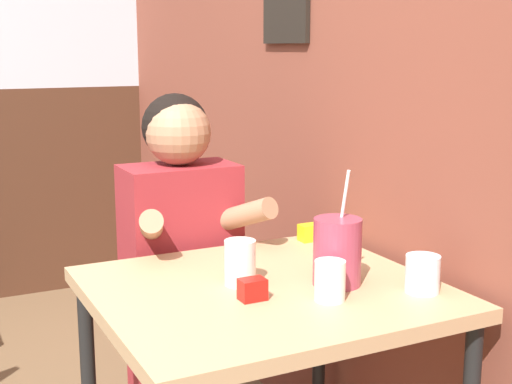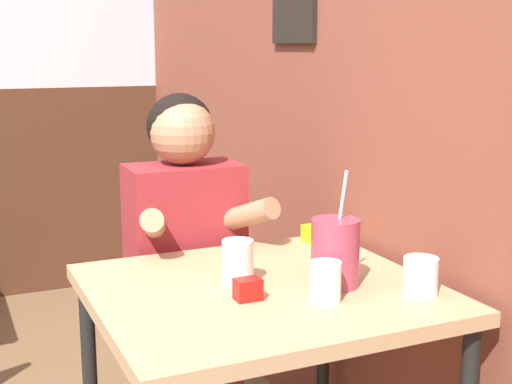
{
  "view_description": "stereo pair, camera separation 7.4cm",
  "coord_description": "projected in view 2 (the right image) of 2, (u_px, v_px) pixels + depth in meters",
  "views": [
    {
      "loc": [
        0.1,
        -1.2,
        1.31
      ],
      "look_at": [
        0.91,
        0.41,
        0.94
      ],
      "focal_mm": 50.0,
      "sensor_mm": 36.0,
      "label": 1
    },
    {
      "loc": [
        0.17,
        -1.23,
        1.31
      ],
      "look_at": [
        0.91,
        0.41,
        0.94
      ],
      "focal_mm": 50.0,
      "sensor_mm": 36.0,
      "label": 2
    }
  ],
  "objects": [
    {
      "name": "brick_wall_right",
      "position": [
        259.0,
        36.0,
        2.73
      ],
      "size": [
        0.08,
        4.62,
        2.7
      ],
      "color": "brown",
      "rests_on": "ground_plane"
    },
    {
      "name": "cocktail_pitcher",
      "position": [
        335.0,
        252.0,
        1.72
      ],
      "size": [
        0.12,
        0.12,
        0.28
      ],
      "color": "#99384C",
      "rests_on": "main_table"
    },
    {
      "name": "glass_far_side",
      "position": [
        238.0,
        262.0,
        1.73
      ],
      "size": [
        0.08,
        0.08,
        0.11
      ],
      "color": "silver",
      "rests_on": "main_table"
    },
    {
      "name": "glass_center",
      "position": [
        326.0,
        282.0,
        1.62
      ],
      "size": [
        0.07,
        0.07,
        0.09
      ],
      "color": "silver",
      "rests_on": "main_table"
    },
    {
      "name": "glass_near_pitcher",
      "position": [
        420.0,
        276.0,
        1.66
      ],
      "size": [
        0.08,
        0.08,
        0.09
      ],
      "color": "silver",
      "rests_on": "main_table"
    },
    {
      "name": "person_seated",
      "position": [
        186.0,
        276.0,
        2.2
      ],
      "size": [
        0.42,
        0.4,
        1.18
      ],
      "color": "maroon",
      "rests_on": "ground_plane"
    },
    {
      "name": "condiment_ketchup",
      "position": [
        248.0,
        289.0,
        1.63
      ],
      "size": [
        0.06,
        0.04,
        0.05
      ],
      "color": "#B7140F",
      "rests_on": "main_table"
    },
    {
      "name": "condiment_mustard",
      "position": [
        313.0,
        233.0,
        2.12
      ],
      "size": [
        0.06,
        0.04,
        0.05
      ],
      "color": "yellow",
      "rests_on": "main_table"
    },
    {
      "name": "main_table",
      "position": [
        262.0,
        318.0,
        1.74
      ],
      "size": [
        0.81,
        0.74,
        0.74
      ],
      "color": "tan",
      "rests_on": "ground_plane"
    }
  ]
}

